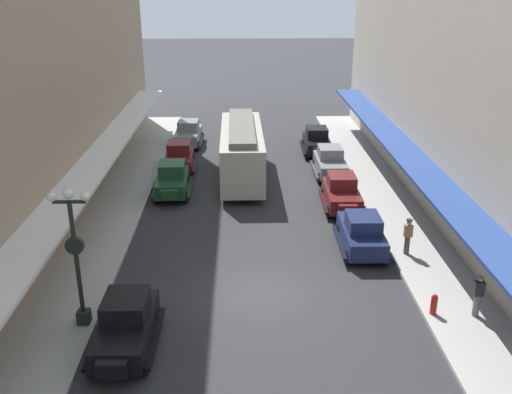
{
  "coord_description": "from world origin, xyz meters",
  "views": [
    {
      "loc": [
        -0.67,
        -19.65,
        11.8
      ],
      "look_at": [
        0.0,
        6.0,
        1.8
      ],
      "focal_mm": 39.79,
      "sensor_mm": 36.0,
      "label": 1
    }
  ],
  "objects_px": {
    "parked_car_0": "(317,141)",
    "fire_hydrant": "(434,304)",
    "parked_car_1": "(126,324)",
    "parked_car_4": "(342,192)",
    "parked_car_5": "(362,232)",
    "parked_car_6": "(179,156)",
    "parked_car_3": "(172,179)",
    "pedestrian_0": "(408,236)",
    "lamp_post_with_clock": "(76,252)",
    "parked_car_7": "(330,162)",
    "parked_car_2": "(188,133)",
    "pedestrian_1": "(478,296)",
    "streetcar": "(242,149)"
  },
  "relations": [
    {
      "from": "parked_car_1",
      "to": "parked_car_2",
      "type": "height_order",
      "value": "same"
    },
    {
      "from": "parked_car_5",
      "to": "parked_car_6",
      "type": "height_order",
      "value": "same"
    },
    {
      "from": "parked_car_2",
      "to": "parked_car_6",
      "type": "relative_size",
      "value": 1.0
    },
    {
      "from": "lamp_post_with_clock",
      "to": "pedestrian_0",
      "type": "distance_m",
      "value": 14.2
    },
    {
      "from": "parked_car_2",
      "to": "fire_hydrant",
      "type": "height_order",
      "value": "parked_car_2"
    },
    {
      "from": "parked_car_3",
      "to": "parked_car_4",
      "type": "relative_size",
      "value": 1.0
    },
    {
      "from": "pedestrian_0",
      "to": "lamp_post_with_clock",
      "type": "bearing_deg",
      "value": -158.59
    },
    {
      "from": "parked_car_2",
      "to": "parked_car_0",
      "type": "bearing_deg",
      "value": -14.02
    },
    {
      "from": "parked_car_2",
      "to": "pedestrian_0",
      "type": "bearing_deg",
      "value": -58.36
    },
    {
      "from": "parked_car_5",
      "to": "parked_car_6",
      "type": "distance_m",
      "value": 15.22
    },
    {
      "from": "parked_car_0",
      "to": "pedestrian_1",
      "type": "bearing_deg",
      "value": -81.37
    },
    {
      "from": "parked_car_1",
      "to": "lamp_post_with_clock",
      "type": "bearing_deg",
      "value": 144.09
    },
    {
      "from": "parked_car_1",
      "to": "lamp_post_with_clock",
      "type": "height_order",
      "value": "lamp_post_with_clock"
    },
    {
      "from": "parked_car_0",
      "to": "lamp_post_with_clock",
      "type": "xyz_separation_m",
      "value": [
        -11.06,
        -21.2,
        2.04
      ]
    },
    {
      "from": "fire_hydrant",
      "to": "pedestrian_0",
      "type": "height_order",
      "value": "pedestrian_0"
    },
    {
      "from": "parked_car_6",
      "to": "streetcar",
      "type": "relative_size",
      "value": 0.45
    },
    {
      "from": "streetcar",
      "to": "fire_hydrant",
      "type": "relative_size",
      "value": 11.74
    },
    {
      "from": "parked_car_5",
      "to": "pedestrian_1",
      "type": "distance_m",
      "value": 6.48
    },
    {
      "from": "parked_car_2",
      "to": "pedestrian_0",
      "type": "height_order",
      "value": "parked_car_2"
    },
    {
      "from": "parked_car_6",
      "to": "parked_car_0",
      "type": "bearing_deg",
      "value": 20.54
    },
    {
      "from": "pedestrian_1",
      "to": "fire_hydrant",
      "type": "bearing_deg",
      "value": 174.2
    },
    {
      "from": "parked_car_1",
      "to": "parked_car_4",
      "type": "xyz_separation_m",
      "value": [
        9.33,
        12.26,
        0.0
      ]
    },
    {
      "from": "pedestrian_1",
      "to": "parked_car_3",
      "type": "bearing_deg",
      "value": 133.52
    },
    {
      "from": "streetcar",
      "to": "pedestrian_1",
      "type": "distance_m",
      "value": 18.07
    },
    {
      "from": "parked_car_0",
      "to": "parked_car_2",
      "type": "xyz_separation_m",
      "value": [
        -9.3,
        2.32,
        0.0
      ]
    },
    {
      "from": "parked_car_1",
      "to": "fire_hydrant",
      "type": "xyz_separation_m",
      "value": [
        10.97,
        1.55,
        -0.38
      ]
    },
    {
      "from": "lamp_post_with_clock",
      "to": "streetcar",
      "type": "bearing_deg",
      "value": 70.32
    },
    {
      "from": "parked_car_1",
      "to": "parked_car_6",
      "type": "xyz_separation_m",
      "value": [
        -0.12,
        18.97,
        0.0
      ]
    },
    {
      "from": "lamp_post_with_clock",
      "to": "parked_car_7",
      "type": "bearing_deg",
      "value": 55.32
    },
    {
      "from": "streetcar",
      "to": "lamp_post_with_clock",
      "type": "height_order",
      "value": "lamp_post_with_clock"
    },
    {
      "from": "parked_car_7",
      "to": "parked_car_1",
      "type": "bearing_deg",
      "value": -118.37
    },
    {
      "from": "parked_car_7",
      "to": "lamp_post_with_clock",
      "type": "distance_m",
      "value": 19.95
    },
    {
      "from": "parked_car_0",
      "to": "fire_hydrant",
      "type": "height_order",
      "value": "parked_car_0"
    },
    {
      "from": "parked_car_2",
      "to": "parked_car_7",
      "type": "xyz_separation_m",
      "value": [
        9.53,
        -7.21,
        0.0
      ]
    },
    {
      "from": "lamp_post_with_clock",
      "to": "pedestrian_1",
      "type": "relative_size",
      "value": 3.15
    },
    {
      "from": "parked_car_3",
      "to": "lamp_post_with_clock",
      "type": "bearing_deg",
      "value": -97.29
    },
    {
      "from": "parked_car_3",
      "to": "parked_car_6",
      "type": "distance_m",
      "value": 4.36
    },
    {
      "from": "streetcar",
      "to": "parked_car_1",
      "type": "bearing_deg",
      "value": -102.85
    },
    {
      "from": "parked_car_5",
      "to": "fire_hydrant",
      "type": "height_order",
      "value": "parked_car_5"
    },
    {
      "from": "parked_car_3",
      "to": "pedestrian_0",
      "type": "xyz_separation_m",
      "value": [
        11.39,
        -8.19,
        0.07
      ]
    },
    {
      "from": "parked_car_2",
      "to": "streetcar",
      "type": "distance_m",
      "value": 8.55
    },
    {
      "from": "parked_car_1",
      "to": "parked_car_7",
      "type": "relative_size",
      "value": 1.0
    },
    {
      "from": "parked_car_3",
      "to": "parked_car_6",
      "type": "bearing_deg",
      "value": 90.59
    },
    {
      "from": "parked_car_0",
      "to": "fire_hydrant",
      "type": "bearing_deg",
      "value": -85.39
    },
    {
      "from": "streetcar",
      "to": "parked_car_7",
      "type": "bearing_deg",
      "value": 3.23
    },
    {
      "from": "parked_car_1",
      "to": "parked_car_5",
      "type": "bearing_deg",
      "value": 37.04
    },
    {
      "from": "parked_car_4",
      "to": "parked_car_5",
      "type": "distance_m",
      "value": 5.18
    },
    {
      "from": "parked_car_3",
      "to": "parked_car_7",
      "type": "distance_m",
      "value": 10.04
    },
    {
      "from": "parked_car_1",
      "to": "pedestrian_1",
      "type": "xyz_separation_m",
      "value": [
        12.48,
        1.39,
        0.05
      ]
    },
    {
      "from": "parked_car_5",
      "to": "streetcar",
      "type": "bearing_deg",
      "value": 118.06
    }
  ]
}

